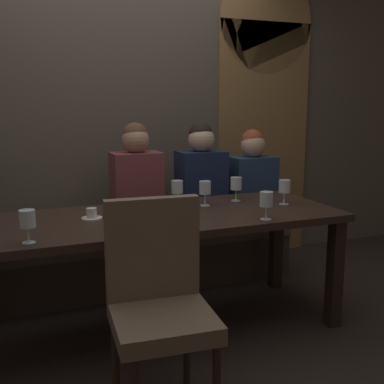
# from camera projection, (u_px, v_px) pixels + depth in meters

# --- Properties ---
(ground) EXTENTS (9.00, 9.00, 0.00)m
(ground) POSITION_uv_depth(u_px,v_px,m) (162.00, 329.00, 2.99)
(ground) COLOR black
(back_wall_tiled) EXTENTS (6.00, 0.12, 3.00)m
(back_wall_tiled) POSITION_uv_depth(u_px,v_px,m) (114.00, 90.00, 3.83)
(back_wall_tiled) COLOR brown
(back_wall_tiled) RESTS_ON ground
(arched_door) EXTENTS (0.90, 0.05, 2.55)m
(arched_door) POSITION_uv_depth(u_px,v_px,m) (264.00, 107.00, 4.27)
(arched_door) COLOR olive
(arched_door) RESTS_ON ground
(dining_table) EXTENTS (2.20, 0.84, 0.74)m
(dining_table) POSITION_uv_depth(u_px,v_px,m) (161.00, 229.00, 2.87)
(dining_table) COLOR black
(dining_table) RESTS_ON ground
(banquette_bench) EXTENTS (2.50, 0.44, 0.45)m
(banquette_bench) POSITION_uv_depth(u_px,v_px,m) (134.00, 260.00, 3.59)
(banquette_bench) COLOR #40352A
(banquette_bench) RESTS_ON ground
(chair_near_side) EXTENTS (0.47, 0.47, 0.98)m
(chair_near_side) POSITION_uv_depth(u_px,v_px,m) (159.00, 293.00, 2.14)
(chair_near_side) COLOR #302119
(chair_near_side) RESTS_ON ground
(diner_redhead) EXTENTS (0.36, 0.24, 0.81)m
(diner_redhead) POSITION_uv_depth(u_px,v_px,m) (136.00, 181.00, 3.51)
(diner_redhead) COLOR brown
(diner_redhead) RESTS_ON banquette_bench
(diner_bearded) EXTENTS (0.36, 0.24, 0.81)m
(diner_bearded) POSITION_uv_depth(u_px,v_px,m) (201.00, 178.00, 3.65)
(diner_bearded) COLOR #192342
(diner_bearded) RESTS_ON banquette_bench
(diner_far_end) EXTENTS (0.36, 0.24, 0.74)m
(diner_far_end) POSITION_uv_depth(u_px,v_px,m) (252.00, 178.00, 3.84)
(diner_far_end) COLOR navy
(diner_far_end) RESTS_ON banquette_bench
(wine_glass_center_back) EXTENTS (0.08, 0.08, 0.16)m
(wine_glass_center_back) POSITION_uv_depth(u_px,v_px,m) (205.00, 188.00, 3.08)
(wine_glass_center_back) COLOR silver
(wine_glass_center_back) RESTS_ON dining_table
(wine_glass_near_left) EXTENTS (0.08, 0.08, 0.16)m
(wine_glass_near_left) POSITION_uv_depth(u_px,v_px,m) (27.00, 220.00, 2.27)
(wine_glass_near_left) COLOR silver
(wine_glass_near_left) RESTS_ON dining_table
(wine_glass_near_right) EXTENTS (0.08, 0.08, 0.16)m
(wine_glass_near_right) POSITION_uv_depth(u_px,v_px,m) (177.00, 188.00, 3.10)
(wine_glass_near_right) COLOR silver
(wine_glass_near_right) RESTS_ON dining_table
(wine_glass_end_right) EXTENTS (0.08, 0.08, 0.16)m
(wine_glass_end_right) POSITION_uv_depth(u_px,v_px,m) (266.00, 200.00, 2.72)
(wine_glass_end_right) COLOR silver
(wine_glass_end_right) RESTS_ON dining_table
(wine_glass_center_front) EXTENTS (0.08, 0.08, 0.16)m
(wine_glass_center_front) POSITION_uv_depth(u_px,v_px,m) (236.00, 185.00, 3.23)
(wine_glass_center_front) COLOR silver
(wine_glass_center_front) RESTS_ON dining_table
(wine_glass_far_left) EXTENTS (0.08, 0.08, 0.16)m
(wine_glass_far_left) POSITION_uv_depth(u_px,v_px,m) (284.00, 187.00, 3.13)
(wine_glass_far_left) COLOR silver
(wine_glass_far_left) RESTS_ON dining_table
(espresso_cup) EXTENTS (0.12, 0.12, 0.06)m
(espresso_cup) POSITION_uv_depth(u_px,v_px,m) (92.00, 214.00, 2.75)
(espresso_cup) COLOR white
(espresso_cup) RESTS_ON dining_table
(dessert_plate) EXTENTS (0.19, 0.19, 0.05)m
(dessert_plate) POSITION_uv_depth(u_px,v_px,m) (129.00, 217.00, 2.75)
(dessert_plate) COLOR white
(dessert_plate) RESTS_ON dining_table
(fork_on_table) EXTENTS (0.03, 0.17, 0.01)m
(fork_on_table) POSITION_uv_depth(u_px,v_px,m) (152.00, 217.00, 2.79)
(fork_on_table) COLOR silver
(fork_on_table) RESTS_ON dining_table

